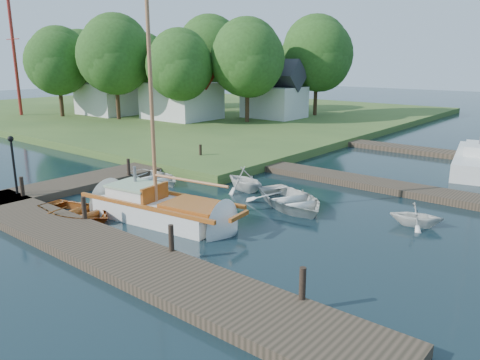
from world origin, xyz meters
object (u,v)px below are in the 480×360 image
Objects in this scene: sailboat at (164,211)px; tree_4 at (210,53)px; tender_a at (154,175)px; tree_2 at (180,65)px; mooring_post_4 at (128,167)px; tender_b at (245,178)px; mooring_post_2 at (171,238)px; tree_1 at (115,55)px; house_c at (274,95)px; tender_d at (417,213)px; radio_mast at (12,34)px; mooring_post_1 at (84,208)px; mooring_post_0 at (22,186)px; tree_6 at (79,60)px; tree_0 at (58,61)px; lamp_post at (13,157)px; tree_7 at (317,54)px; marina_boat_2 at (478,159)px; house_b at (109,91)px; tender_c at (291,197)px; dinghy at (76,209)px; house_a at (181,91)px; mooring_post_3 at (303,283)px; tree_5 at (144,62)px; mooring_post_5 at (200,152)px.

sailboat is 32.86m from tree_4.
tree_2 is (-12.14, 13.45, 4.91)m from tender_a.
sailboat is at bearing -26.07° from mooring_post_4.
tender_b is at bearing 84.90° from sailboat.
mooring_post_2 is 31.14m from tree_1.
house_c is (-12.43, 19.75, 1.98)m from tender_b.
tender_d is 34.67m from tree_4.
radio_mast reaches higher than tree_1.
house_c is (-12.67, 24.77, 2.24)m from sailboat.
tree_2 is at bearing 128.21° from mooring_post_1.
house_c is at bearing 44.86° from tree_1.
mooring_post_0 is 15.50m from tender_d.
sailboat is at bearing -50.22° from tree_4.
tender_b is 37.43m from tree_6.
mooring_post_0 is at bearing -95.71° from mooring_post_4.
mooring_post_4 is 13.29m from tender_d.
tree_0 is at bearing 146.22° from mooring_post_0.
tree_4 reaches higher than lamp_post.
tree_0 is 24.09m from tree_7.
mooring_post_4 is 18.41m from tree_2.
house_b is (-33.51, 0.64, 2.20)m from marina_boat_2.
tender_b is 25.09m from tree_1.
tree_4 reaches higher than tree_1.
marina_boat_2 is (4.01, 18.36, -0.13)m from mooring_post_2.
tree_2 reaches higher than lamp_post.
tender_c is 0.48× the size of tree_0.
tree_4 is (-17.94, 26.75, 6.01)m from dinghy.
sailboat is 26.60m from house_a.
mooring_post_3 is 14.05m from lamp_post.
mooring_post_0 is 22.22m from tree_2.
house_a is 6.43m from tree_1.
mooring_post_3 is at bearing 0.00° from mooring_post_0.
mooring_post_2 is 34.30m from tree_7.
tree_5 is at bearing 55.00° from tender_a.
mooring_post_1 is at bearing 180.00° from mooring_post_3.
tree_5 is at bearing 153.43° from tree_2.
mooring_post_4 is 5.00m from mooring_post_5.
house_a is 0.74× the size of tree_6.
tree_5 is (-31.50, 25.05, 4.72)m from mooring_post_2.
tree_4 is 15.25m from tree_6.
lamp_post is 0.30× the size of tree_5.
mooring_post_4 is at bearing -28.96° from tree_6.
sailboat is 0.94× the size of marina_boat_2.
sailboat is at bearing 18.47° from lamp_post.
tree_2 is (6.00, 2.00, -0.84)m from tree_1.
tender_d is 0.21× the size of tree_6.
tree_4 is 8.30m from tree_5.
tender_b is at bearing 103.77° from tender_c.
tree_1 reaches higher than tree_6.
mooring_post_5 is 19.18m from tree_1.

